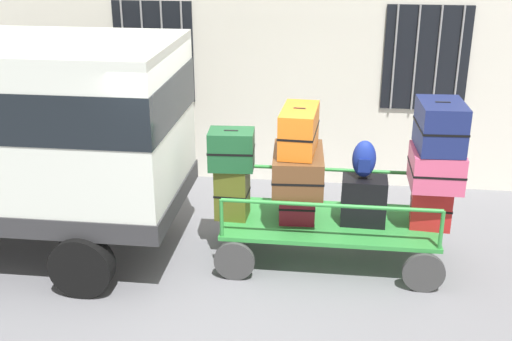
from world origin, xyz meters
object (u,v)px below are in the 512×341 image
Objects in this scene: suitcase_left_middle at (231,149)px; suitcase_midleft_top at (299,130)px; suitcase_left_bottom at (232,192)px; backpack at (364,159)px; luggage_cart at (329,228)px; suitcase_midright_bottom at (431,204)px; suitcase_midleft_middle at (298,170)px; suitcase_center_bottom at (364,200)px; suitcase_midright_top at (440,126)px; suitcase_midleft_bottom at (297,202)px; suitcase_midright_middle at (436,168)px.

suitcase_left_middle is 0.82m from suitcase_midleft_top.
backpack is (1.52, 0.05, 0.47)m from suitcase_left_bottom.
suitcase_midleft_top is (-0.39, -0.00, 1.21)m from luggage_cart.
suitcase_midleft_top is at bearing -176.77° from backpack.
luggage_cart is at bearing 1.46° from suitcase_left_middle.
suitcase_midright_bottom is (2.32, 0.05, -0.05)m from suitcase_left_bottom.
suitcase_midright_bottom is at bearing 1.95° from luggage_cart.
backpack is (0.75, 0.04, -0.34)m from suitcase_midleft_top.
suitcase_left_middle is at bearing -179.43° from suitcase_midleft_middle.
suitcase_midright_top is (0.77, -0.01, 0.94)m from suitcase_center_bottom.
suitcase_midleft_bottom is 0.78m from suitcase_center_bottom.
suitcase_center_bottom reaches higher than luggage_cart.
suitcase_midright_bottom is 0.74× the size of suitcase_midright_top.
suitcase_midleft_middle is 0.86m from suitcase_center_bottom.
suitcase_midright_bottom is 0.81× the size of suitcase_midright_middle.
suitcase_midleft_top is at bearing -179.83° from suitcase_midright_top.
suitcase_center_bottom is 0.79× the size of suitcase_midright_top.
suitcase_center_bottom is at bearing 1.06° from suitcase_midleft_top.
suitcase_midright_bottom reaches higher than luggage_cart.
suitcase_midleft_bottom is at bearing 4.89° from suitcase_left_middle.
luggage_cart is 1.76m from suitcase_midright_top.
suitcase_midright_top is (0.00, -0.04, 0.96)m from suitcase_midright_bottom.
luggage_cart is 0.83m from suitcase_midleft_middle.
suitcase_center_bottom is at bearing 177.78° from suitcase_midright_middle.
suitcase_left_bottom reaches higher than luggage_cart.
backpack is at bearing 179.92° from suitcase_midright_bottom.
suitcase_midleft_bottom is at bearing 178.22° from suitcase_center_bottom.
suitcase_left_bottom is at bearing -179.43° from luggage_cart.
luggage_cart is at bearing 179.14° from suitcase_midright_middle.
suitcase_left_middle is 1.65m from suitcase_center_bottom.
suitcase_left_middle is at bearing -178.30° from suitcase_midright_bottom.
backpack reaches higher than suitcase_left_bottom.
suitcase_midleft_top is 1.25× the size of suitcase_midright_middle.
suitcase_midright_bottom is 1.20× the size of backpack.
suitcase_midleft_middle is (0.77, 0.01, -0.22)m from suitcase_left_middle.
suitcase_left_bottom is 1.44× the size of backpack.
luggage_cart is 5.86× the size of backpack.
backpack reaches higher than suitcase_center_bottom.
suitcase_midleft_bottom is 1.64m from suitcase_midright_middle.
suitcase_midleft_bottom is at bearing 178.00° from suitcase_midright_middle.
suitcase_midleft_top is (0.00, -0.04, 0.91)m from suitcase_midleft_bottom.
backpack reaches higher than suitcase_midleft_bottom.
suitcase_midleft_bottom is at bearing -179.90° from suitcase_midright_bottom.
suitcase_midright_top is at bearing 0.17° from suitcase_midleft_top.
suitcase_midleft_bottom is 0.53× the size of suitcase_midleft_middle.
suitcase_midright_middle is at bearing -0.15° from suitcase_left_bottom.
suitcase_left_bottom is 1.12m from suitcase_midleft_top.
luggage_cart is 3.93× the size of suitcase_midright_middle.
suitcase_midright_top reaches higher than suitcase_left_bottom.
suitcase_center_bottom is 0.90m from suitcase_midright_middle.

